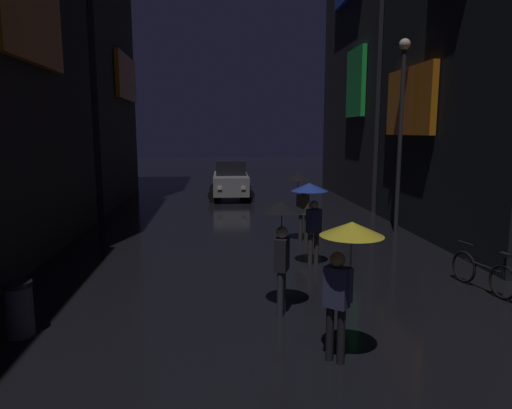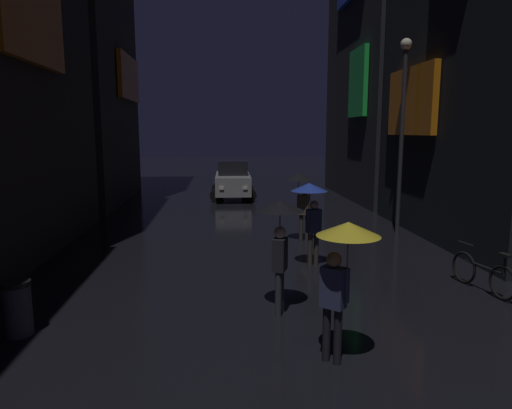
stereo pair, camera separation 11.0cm
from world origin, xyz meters
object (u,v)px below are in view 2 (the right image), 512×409
pedestrian_near_crossing_black (301,188)px  trash_bin (18,308)px  pedestrian_midstreet_left_black (280,225)px  pedestrian_foreground_left_blue (311,201)px  streetlamp_right_far (403,116)px  pedestrian_far_right_yellow (343,253)px  car_distant (233,180)px  bicycle_parked_at_storefront (483,274)px

pedestrian_near_crossing_black → trash_bin: pedestrian_near_crossing_black is taller
trash_bin → pedestrian_midstreet_left_black: bearing=8.1°
pedestrian_foreground_left_blue → streetlamp_right_far: streetlamp_right_far is taller
pedestrian_midstreet_left_black → pedestrian_far_right_yellow: bearing=-72.5°
pedestrian_foreground_left_blue → car_distant: (-1.56, 12.13, -0.74)m
pedestrian_far_right_yellow → pedestrian_foreground_left_blue: bearing=84.0°
trash_bin → streetlamp_right_far: bearing=37.4°
bicycle_parked_at_storefront → pedestrian_midstreet_left_black: bearing=-170.2°
car_distant → trash_bin: bearing=-104.5°
pedestrian_near_crossing_black → car_distant: 9.71m
bicycle_parked_at_storefront → streetlamp_right_far: 6.69m
pedestrian_midstreet_left_black → streetlamp_right_far: size_ratio=0.34×
pedestrian_far_right_yellow → pedestrian_midstreet_left_black: same height
streetlamp_right_far → trash_bin: streetlamp_right_far is taller
pedestrian_foreground_left_blue → streetlamp_right_far: (3.70, 3.62, 2.19)m
pedestrian_far_right_yellow → bicycle_parked_at_storefront: 4.88m
pedestrian_far_right_yellow → bicycle_parked_at_storefront: pedestrian_far_right_yellow is taller
pedestrian_far_right_yellow → car_distant: bearing=93.6°
pedestrian_midstreet_left_black → streetlamp_right_far: 8.37m
bicycle_parked_at_storefront → car_distant: (-4.87, 14.22, 0.54)m
bicycle_parked_at_storefront → car_distant: bearing=108.9°
pedestrian_foreground_left_blue → trash_bin: 6.70m
streetlamp_right_far → trash_bin: size_ratio=6.75×
bicycle_parked_at_storefront → pedestrian_far_right_yellow: bearing=-144.0°
pedestrian_near_crossing_black → streetlamp_right_far: 4.24m
pedestrian_midstreet_left_black → trash_bin: pedestrian_midstreet_left_black is taller
pedestrian_foreground_left_blue → car_distant: 12.26m
pedestrian_near_crossing_black → bicycle_parked_at_storefront: pedestrian_near_crossing_black is taller
pedestrian_near_crossing_black → bicycle_parked_at_storefront: bearing=-56.7°
bicycle_parked_at_storefront → car_distant: car_distant is taller
car_distant → pedestrian_foreground_left_blue: bearing=-82.7°
pedestrian_midstreet_left_black → car_distant: bearing=91.6°
pedestrian_far_right_yellow → streetlamp_right_far: (4.21, 8.48, 2.19)m
pedestrian_near_crossing_black → pedestrian_foreground_left_blue: size_ratio=1.00×
streetlamp_right_far → trash_bin: (-9.30, -7.11, -3.39)m
pedestrian_near_crossing_black → pedestrian_foreground_left_blue: bearing=-94.7°
pedestrian_far_right_yellow → bicycle_parked_at_storefront: (3.81, 2.77, -1.28)m
car_distant → streetlamp_right_far: (5.27, -8.51, 2.93)m
pedestrian_near_crossing_black → pedestrian_midstreet_left_black: size_ratio=1.00×
trash_bin → pedestrian_far_right_yellow: bearing=-15.1°
pedestrian_near_crossing_black → pedestrian_far_right_yellow: same height
pedestrian_near_crossing_black → streetlamp_right_far: (3.49, 1.01, 2.19)m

